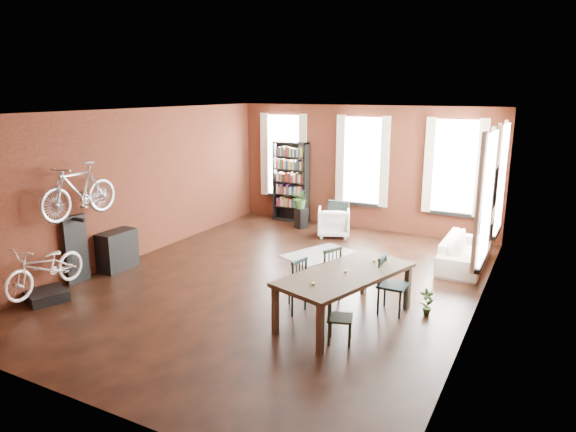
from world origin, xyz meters
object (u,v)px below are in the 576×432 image
Objects in this scene: dining_chair_d at (393,285)px; white_armchair at (334,221)px; dining_chair_b at (325,273)px; bicycle_floor at (43,246)px; bookshelf at (291,182)px; dining_chair_a at (291,284)px; plant_stand at (301,218)px; dining_table at (345,296)px; bike_trainer at (46,296)px; cream_sofa at (465,247)px; dining_chair_c at (340,318)px; console_table at (118,250)px.

white_armchair is at bearing 34.77° from dining_chair_d.
dining_chair_b is 0.60× the size of bicycle_floor.
dining_chair_d is 4.59m from white_armchair.
dining_chair_a is at bearing -62.57° from bookshelf.
dining_chair_d is 1.79× the size of plant_stand.
bicycle_floor reaches higher than plant_stand.
dining_table is 2.98× the size of white_armchair.
bookshelf reaches higher than dining_table.
dining_chair_b is at bearing 23.85° from bicycle_floor.
dining_chair_d is 0.43× the size of bookshelf.
dining_chair_d reaches higher than bike_trainer.
dining_table is 2.46× the size of dining_chair_d.
dining_table is 4.40× the size of plant_stand.
cream_sofa is at bearing 40.80° from bike_trainer.
dining_chair_c is 0.81× the size of dining_chair_d.
bookshelf is 5.28m from cream_sofa.
bicycle_floor is at bearing -105.32° from plant_stand.
white_armchair is 6.72m from bicycle_floor.
dining_chair_d is at bearing 115.78° from dining_chair_b.
cream_sofa reaches higher than dining_chair_c.
bookshelf is 2.75× the size of console_table.
dining_table is 1.13× the size of cream_sofa.
plant_stand is 6.65m from bicycle_floor.
bookshelf is 1.06× the size of cream_sofa.
bike_trainer is at bearing 83.07° from dining_chair_c.
dining_chair_c is at bearing -8.91° from console_table.
console_table is at bearing -60.01° from dining_chair_b.
bike_trainer is (-5.10, -0.97, -0.30)m from dining_chair_c.
dining_chair_b is at bearing -56.61° from bookshelf.
cream_sofa is 3.37× the size of bike_trainer.
dining_chair_a is 4.61m from white_armchair.
dining_chair_b reaches higher than console_table.
white_armchair is 1.48× the size of plant_stand.
white_armchair is (-2.26, 5.13, 0.01)m from dining_chair_c.
plant_stand is at bearing 67.87° from console_table.
dining_chair_b is 0.47× the size of cream_sofa.
plant_stand is at bearing 42.05° from dining_chair_d.
dining_table is 4.99m from console_table.
dining_table is 3.79m from cream_sofa.
bookshelf reaches higher than console_table.
white_armchair is 0.99× the size of console_table.
plant_stand is at bearing 74.52° from bike_trainer.
dining_chair_d is 5.60m from console_table.
console_table is at bearing -80.40° from dining_chair_a.
cream_sofa is 2.60× the size of console_table.
cream_sofa is 4.50m from plant_stand.
dining_chair_a is 1.67m from dining_chair_d.
plant_stand is (0.60, -0.58, -0.83)m from bookshelf.
bicycle_floor is (-2.81, -6.07, 0.60)m from white_armchair.
dining_chair_c is at bearing 10.76° from bike_trainer.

